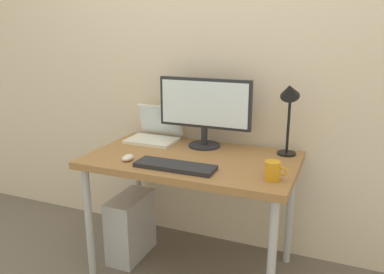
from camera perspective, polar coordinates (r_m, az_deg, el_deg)
ground_plane at (r=2.59m, az=0.00°, el=-18.52°), size 6.00×6.00×0.00m
back_wall at (r=2.54m, az=3.61°, el=12.07°), size 4.40×0.04×2.60m
desk at (r=2.29m, az=0.00°, el=-4.59°), size 1.21×0.71×0.74m
monitor at (r=2.40m, az=1.85°, el=4.32°), size 0.59×0.20×0.43m
laptop at (r=2.60m, az=-5.41°, el=0.80°), size 0.32×0.27×0.23m
desk_lamp at (r=2.27m, az=14.09°, el=4.98°), size 0.11×0.16×0.45m
keyboard at (r=2.08m, az=-2.50°, el=-4.30°), size 0.44×0.14×0.02m
mouse at (r=2.23m, az=-9.39°, el=-3.01°), size 0.06×0.09×0.03m
coffee_mug at (r=1.95m, az=11.77°, el=-4.87°), size 0.11×0.08×0.10m
computer_tower at (r=2.63m, az=-8.97°, el=-12.82°), size 0.18×0.36×0.42m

